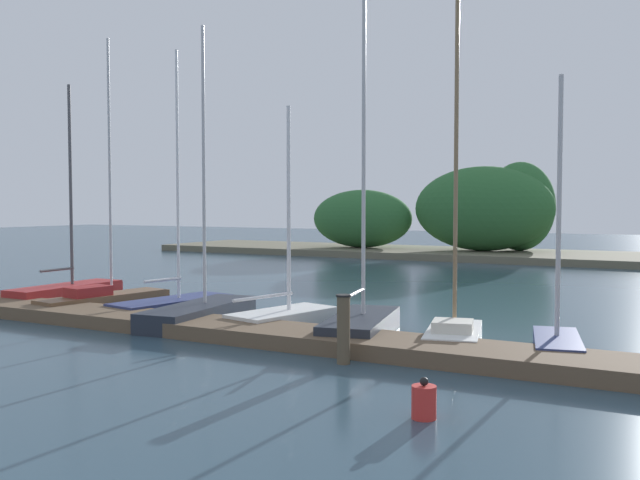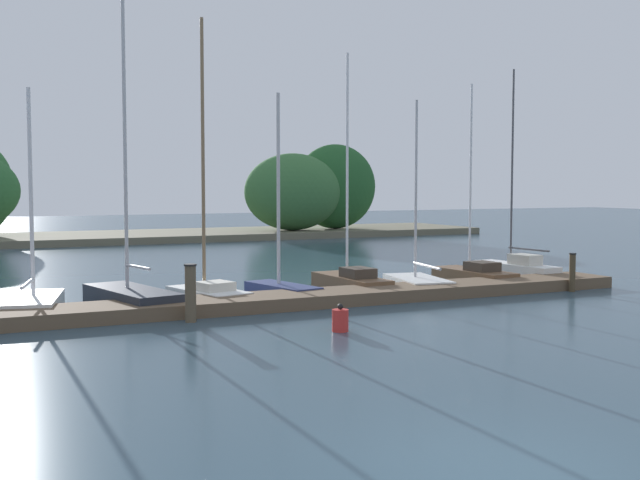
{
  "view_description": "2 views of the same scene",
  "coord_description": "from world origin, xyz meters",
  "px_view_note": "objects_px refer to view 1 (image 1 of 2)",
  "views": [
    {
      "loc": [
        5.91,
        -1.2,
        3.21
      ],
      "look_at": [
        -2.38,
        14.08,
        2.33
      ],
      "focal_mm": 39.32,
      "sensor_mm": 36.0,
      "label": 1
    },
    {
      "loc": [
        -5.83,
        -7.25,
        3.31
      ],
      "look_at": [
        4.56,
        14.29,
        1.65
      ],
      "focal_mm": 44.98,
      "sensor_mm": 36.0,
      "label": 2
    }
  ],
  "objects_px": {
    "sailboat_3": "(203,310)",
    "mooring_piling_1": "(343,329)",
    "sailboat_4": "(287,315)",
    "channel_buoy_0": "(424,402)",
    "sailboat_2": "(176,302)",
    "sailboat_6": "(454,327)",
    "sailboat_1": "(106,297)",
    "sailboat_5": "(362,322)",
    "sailboat_7": "(557,338)",
    "sailboat_0": "(70,290)"
  },
  "relations": [
    {
      "from": "sailboat_0",
      "to": "sailboat_7",
      "type": "xyz_separation_m",
      "value": [
        15.66,
        -0.78,
        -0.03
      ]
    },
    {
      "from": "sailboat_7",
      "to": "sailboat_2",
      "type": "bearing_deg",
      "value": 73.9
    },
    {
      "from": "sailboat_2",
      "to": "mooring_piling_1",
      "type": "distance_m",
      "value": 8.33
    },
    {
      "from": "sailboat_0",
      "to": "sailboat_3",
      "type": "height_order",
      "value": "sailboat_3"
    },
    {
      "from": "sailboat_2",
      "to": "sailboat_3",
      "type": "xyz_separation_m",
      "value": [
        1.86,
        -1.1,
        0.04
      ]
    },
    {
      "from": "sailboat_1",
      "to": "sailboat_2",
      "type": "distance_m",
      "value": 2.38
    },
    {
      "from": "sailboat_1",
      "to": "sailboat_6",
      "type": "distance_m",
      "value": 11.12
    },
    {
      "from": "sailboat_2",
      "to": "sailboat_5",
      "type": "bearing_deg",
      "value": -87.75
    },
    {
      "from": "sailboat_6",
      "to": "sailboat_4",
      "type": "bearing_deg",
      "value": 74.17
    },
    {
      "from": "sailboat_0",
      "to": "sailboat_5",
      "type": "bearing_deg",
      "value": -95.95
    },
    {
      "from": "sailboat_5",
      "to": "sailboat_6",
      "type": "distance_m",
      "value": 2.23
    },
    {
      "from": "sailboat_1",
      "to": "sailboat_6",
      "type": "height_order",
      "value": "sailboat_1"
    },
    {
      "from": "sailboat_4",
      "to": "sailboat_5",
      "type": "height_order",
      "value": "sailboat_5"
    },
    {
      "from": "sailboat_0",
      "to": "mooring_piling_1",
      "type": "bearing_deg",
      "value": -108.14
    },
    {
      "from": "sailboat_1",
      "to": "sailboat_7",
      "type": "xyz_separation_m",
      "value": [
        13.38,
        -0.17,
        -0.01
      ]
    },
    {
      "from": "sailboat_4",
      "to": "channel_buoy_0",
      "type": "bearing_deg",
      "value": -120.86
    },
    {
      "from": "sailboat_7",
      "to": "mooring_piling_1",
      "type": "bearing_deg",
      "value": 117.39
    },
    {
      "from": "sailboat_7",
      "to": "channel_buoy_0",
      "type": "height_order",
      "value": "sailboat_7"
    },
    {
      "from": "sailboat_1",
      "to": "mooring_piling_1",
      "type": "distance_m",
      "value": 10.28
    },
    {
      "from": "sailboat_3",
      "to": "sailboat_6",
      "type": "xyz_separation_m",
      "value": [
        6.94,
        0.37,
        0.06
      ]
    },
    {
      "from": "channel_buoy_0",
      "to": "sailboat_0",
      "type": "bearing_deg",
      "value": 156.29
    },
    {
      "from": "sailboat_6",
      "to": "sailboat_7",
      "type": "relative_size",
      "value": 1.33
    },
    {
      "from": "sailboat_2",
      "to": "sailboat_6",
      "type": "xyz_separation_m",
      "value": [
        8.8,
        -0.73,
        0.11
      ]
    },
    {
      "from": "sailboat_6",
      "to": "sailboat_7",
      "type": "xyz_separation_m",
      "value": [
        2.26,
        0.05,
        -0.05
      ]
    },
    {
      "from": "sailboat_3",
      "to": "mooring_piling_1",
      "type": "relative_size",
      "value": 5.7
    },
    {
      "from": "sailboat_3",
      "to": "mooring_piling_1",
      "type": "bearing_deg",
      "value": -121.59
    },
    {
      "from": "sailboat_2",
      "to": "sailboat_6",
      "type": "distance_m",
      "value": 8.83
    },
    {
      "from": "sailboat_5",
      "to": "sailboat_6",
      "type": "bearing_deg",
      "value": -96.62
    },
    {
      "from": "sailboat_4",
      "to": "channel_buoy_0",
      "type": "height_order",
      "value": "sailboat_4"
    },
    {
      "from": "sailboat_0",
      "to": "channel_buoy_0",
      "type": "xyz_separation_m",
      "value": [
        14.72,
        -6.47,
        -0.11
      ]
    },
    {
      "from": "sailboat_6",
      "to": "channel_buoy_0",
      "type": "xyz_separation_m",
      "value": [
        1.33,
        -5.63,
        -0.14
      ]
    },
    {
      "from": "sailboat_6",
      "to": "sailboat_1",
      "type": "bearing_deg",
      "value": 75.4
    },
    {
      "from": "mooring_piling_1",
      "to": "channel_buoy_0",
      "type": "relative_size",
      "value": 2.23
    },
    {
      "from": "mooring_piling_1",
      "to": "sailboat_4",
      "type": "bearing_deg",
      "value": 135.84
    },
    {
      "from": "sailboat_1",
      "to": "sailboat_3",
      "type": "height_order",
      "value": "sailboat_1"
    },
    {
      "from": "sailboat_3",
      "to": "sailboat_4",
      "type": "distance_m",
      "value": 2.4
    },
    {
      "from": "sailboat_7",
      "to": "sailboat_0",
      "type": "bearing_deg",
      "value": 74.57
    },
    {
      "from": "sailboat_1",
      "to": "sailboat_5",
      "type": "height_order",
      "value": "sailboat_1"
    },
    {
      "from": "sailboat_2",
      "to": "sailboat_4",
      "type": "relative_size",
      "value": 1.34
    },
    {
      "from": "sailboat_1",
      "to": "sailboat_5",
      "type": "relative_size",
      "value": 1.01
    },
    {
      "from": "channel_buoy_0",
      "to": "sailboat_1",
      "type": "bearing_deg",
      "value": 154.83
    },
    {
      "from": "sailboat_1",
      "to": "sailboat_7",
      "type": "relative_size",
      "value": 1.39
    },
    {
      "from": "sailboat_1",
      "to": "sailboat_2",
      "type": "bearing_deg",
      "value": -68.61
    },
    {
      "from": "sailboat_3",
      "to": "mooring_piling_1",
      "type": "xyz_separation_m",
      "value": [
        5.59,
        -2.61,
        0.37
      ]
    },
    {
      "from": "sailboat_2",
      "to": "sailboat_3",
      "type": "distance_m",
      "value": 2.16
    },
    {
      "from": "sailboat_5",
      "to": "sailboat_6",
      "type": "xyz_separation_m",
      "value": [
        2.22,
        0.21,
        0.03
      ]
    },
    {
      "from": "sailboat_0",
      "to": "sailboat_1",
      "type": "height_order",
      "value": "sailboat_1"
    },
    {
      "from": "sailboat_0",
      "to": "sailboat_2",
      "type": "relative_size",
      "value": 0.92
    },
    {
      "from": "sailboat_0",
      "to": "sailboat_3",
      "type": "bearing_deg",
      "value": -101.14
    },
    {
      "from": "sailboat_4",
      "to": "channel_buoy_0",
      "type": "relative_size",
      "value": 9.18
    }
  ]
}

